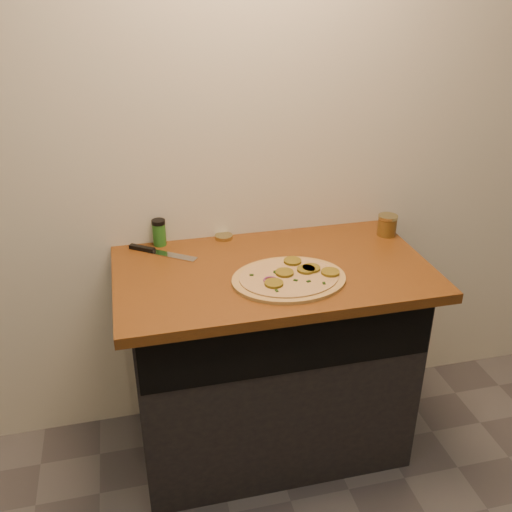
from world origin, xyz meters
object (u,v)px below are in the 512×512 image
object	(u,v)px
chefs_knife	(156,252)
spice_shaker	(159,232)
pizza	(290,278)
salsa_jar	(387,225)

from	to	relation	value
chefs_knife	spice_shaker	bearing A→B (deg)	73.76
pizza	spice_shaker	size ratio (longest dim) A/B	3.73
pizza	chefs_knife	xyz separation A→B (m)	(-0.46, 0.34, -0.00)
pizza	chefs_knife	world-z (taller)	pizza
chefs_knife	salsa_jar	xyz separation A→B (m)	(0.97, -0.05, 0.04)
pizza	chefs_knife	size ratio (longest dim) A/B	1.59
chefs_knife	salsa_jar	world-z (taller)	salsa_jar
salsa_jar	pizza	bearing A→B (deg)	-150.79
pizza	spice_shaker	world-z (taller)	spice_shaker
salsa_jar	spice_shaker	xyz separation A→B (m)	(-0.95, 0.13, 0.01)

